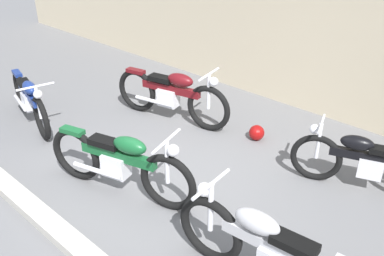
{
  "coord_description": "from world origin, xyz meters",
  "views": [
    {
      "loc": [
        3.45,
        -3.01,
        3.27
      ],
      "look_at": [
        0.02,
        0.71,
        0.55
      ],
      "focal_mm": 38.81,
      "sensor_mm": 36.0,
      "label": 1
    }
  ],
  "objects_px": {
    "motorcycle_green": "(120,162)",
    "motorcycle_blue": "(30,99)",
    "motorcycle_black": "(366,162)",
    "motorcycle_silver": "(271,253)",
    "helmet": "(257,133)",
    "motorcycle_maroon": "(172,94)"
  },
  "relations": [
    {
      "from": "motorcycle_green",
      "to": "motorcycle_blue",
      "type": "height_order",
      "value": "motorcycle_green"
    },
    {
      "from": "motorcycle_black",
      "to": "motorcycle_blue",
      "type": "bearing_deg",
      "value": 1.77
    },
    {
      "from": "motorcycle_blue",
      "to": "motorcycle_silver",
      "type": "bearing_deg",
      "value": 11.14
    },
    {
      "from": "helmet",
      "to": "motorcycle_blue",
      "type": "relative_size",
      "value": 0.12
    },
    {
      "from": "motorcycle_green",
      "to": "motorcycle_maroon",
      "type": "relative_size",
      "value": 0.96
    },
    {
      "from": "motorcycle_silver",
      "to": "motorcycle_black",
      "type": "xyz_separation_m",
      "value": [
        0.0,
        2.17,
        -0.05
      ]
    },
    {
      "from": "motorcycle_green",
      "to": "motorcycle_black",
      "type": "distance_m",
      "value": 3.09
    },
    {
      "from": "motorcycle_silver",
      "to": "motorcycle_maroon",
      "type": "height_order",
      "value": "motorcycle_maroon"
    },
    {
      "from": "motorcycle_silver",
      "to": "motorcycle_black",
      "type": "height_order",
      "value": "motorcycle_silver"
    },
    {
      "from": "helmet",
      "to": "motorcycle_black",
      "type": "relative_size",
      "value": 0.13
    },
    {
      "from": "motorcycle_black",
      "to": "motorcycle_maroon",
      "type": "xyz_separation_m",
      "value": [
        -3.21,
        -0.26,
        0.06
      ]
    },
    {
      "from": "motorcycle_blue",
      "to": "motorcycle_green",
      "type": "bearing_deg",
      "value": 9.31
    },
    {
      "from": "motorcycle_silver",
      "to": "helmet",
      "type": "bearing_deg",
      "value": -58.5
    },
    {
      "from": "motorcycle_silver",
      "to": "motorcycle_black",
      "type": "distance_m",
      "value": 2.17
    },
    {
      "from": "motorcycle_black",
      "to": "motorcycle_maroon",
      "type": "distance_m",
      "value": 3.22
    },
    {
      "from": "motorcycle_green",
      "to": "motorcycle_black",
      "type": "relative_size",
      "value": 1.14
    },
    {
      "from": "helmet",
      "to": "motorcycle_silver",
      "type": "height_order",
      "value": "motorcycle_silver"
    },
    {
      "from": "motorcycle_blue",
      "to": "motorcycle_black",
      "type": "bearing_deg",
      "value": 35.56
    },
    {
      "from": "motorcycle_green",
      "to": "motorcycle_maroon",
      "type": "xyz_separation_m",
      "value": [
        -0.99,
        1.89,
        0.01
      ]
    },
    {
      "from": "helmet",
      "to": "motorcycle_maroon",
      "type": "bearing_deg",
      "value": -164.03
    },
    {
      "from": "motorcycle_blue",
      "to": "motorcycle_maroon",
      "type": "xyz_separation_m",
      "value": [
        1.66,
        1.67,
        0.04
      ]
    },
    {
      "from": "motorcycle_maroon",
      "to": "motorcycle_black",
      "type": "bearing_deg",
      "value": -7.41
    }
  ]
}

